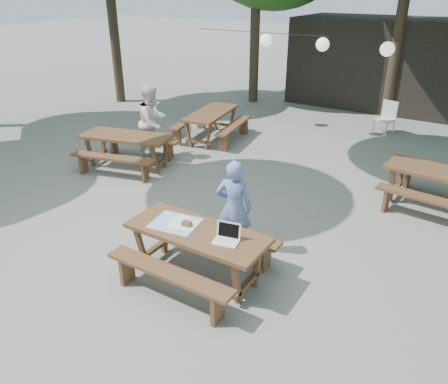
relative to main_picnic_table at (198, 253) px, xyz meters
name	(u,v)px	position (x,y,z in m)	size (l,w,h in m)	color
ground	(194,231)	(-0.78, 0.98, -0.39)	(80.00, 80.00, 0.00)	slate
pavilion	(388,63)	(-0.28, 11.48, 1.01)	(6.00, 3.00, 2.80)	black
main_picnic_table	(198,253)	(0.00, 0.00, 0.00)	(2.00, 1.58, 0.75)	#4C2E1B
picnic_table_nw	(128,150)	(-3.74, 2.56, 0.00)	(2.24, 2.01, 0.75)	#4C2E1B
picnic_table_ne	(441,190)	(2.59, 4.05, 0.00)	(2.07, 1.76, 0.75)	#4C2E1B
picnic_table_far_w	(211,125)	(-3.21, 5.19, 0.00)	(1.88, 2.14, 0.75)	#4C2E1B
woman	(234,208)	(0.09, 0.84, 0.37)	(0.55, 0.36, 1.52)	#6E81C8
second_person	(153,122)	(-3.61, 3.33, 0.48)	(0.85, 0.66, 1.75)	white
plastic_chair	(384,125)	(0.61, 8.12, -0.13)	(0.55, 0.55, 0.90)	silver
laptop	(227,237)	(0.49, 0.00, 0.42)	(0.38, 0.32, 0.24)	white
tabletop_clutter	(178,223)	(-0.33, 0.01, 0.37)	(0.73, 0.64, 0.08)	#3A99C8
paper_lanterns	(323,44)	(-0.96, 6.98, 2.02)	(9.00, 0.34, 0.38)	black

